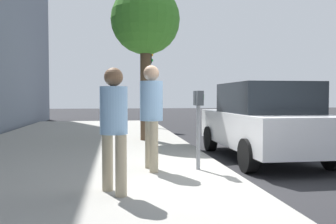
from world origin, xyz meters
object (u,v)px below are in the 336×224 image
(parked_sedan_near, at_px, (263,121))
(traffic_signal, at_px, (147,71))
(pedestrian_at_meter, at_px, (151,108))
(street_tree, at_px, (145,22))
(parking_meter, at_px, (198,113))
(pedestrian_bystander, at_px, (114,121))

(parked_sedan_near, distance_m, traffic_signal, 8.41)
(parked_sedan_near, xyz_separation_m, traffic_signal, (8.00, 2.00, 1.68))
(pedestrian_at_meter, height_order, street_tree, street_tree)
(street_tree, distance_m, traffic_signal, 5.18)
(pedestrian_at_meter, height_order, parked_sedan_near, pedestrian_at_meter)
(parking_meter, bearing_deg, street_tree, 6.90)
(pedestrian_bystander, bearing_deg, parked_sedan_near, 12.59)
(pedestrian_at_meter, relative_size, pedestrian_bystander, 1.10)
(street_tree, relative_size, traffic_signal, 1.29)
(parked_sedan_near, relative_size, street_tree, 0.95)
(pedestrian_bystander, xyz_separation_m, street_tree, (6.04, -0.93, 2.55))
(pedestrian_at_meter, distance_m, pedestrian_bystander, 1.62)
(street_tree, xyz_separation_m, traffic_signal, (5.04, -0.48, -1.11))
(pedestrian_bystander, bearing_deg, traffic_signal, 53.30)
(traffic_signal, bearing_deg, pedestrian_bystander, 172.73)
(street_tree, bearing_deg, pedestrian_at_meter, 176.50)
(parking_meter, xyz_separation_m, traffic_signal, (9.65, 0.08, 1.41))
(pedestrian_bystander, distance_m, street_tree, 6.62)
(parked_sedan_near, height_order, traffic_signal, traffic_signal)
(pedestrian_bystander, distance_m, parked_sedan_near, 4.61)
(parking_meter, relative_size, pedestrian_at_meter, 0.76)
(parking_meter, height_order, street_tree, street_tree)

